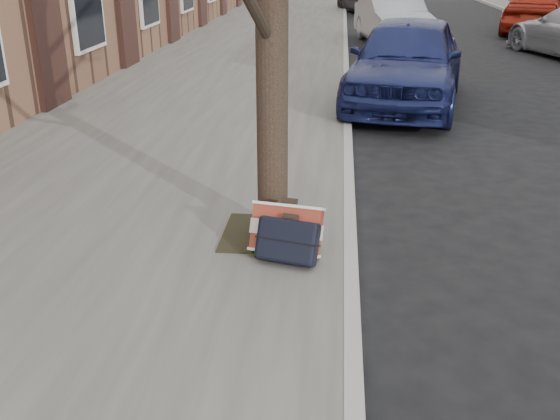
# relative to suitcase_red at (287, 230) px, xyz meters

# --- Properties ---
(ground) EXTENTS (120.00, 120.00, 0.00)m
(ground) POSITION_rel_suitcase_red_xyz_m (1.81, -0.82, -0.35)
(ground) COLOR black
(ground) RESTS_ON ground
(near_sidewalk) EXTENTS (5.00, 70.00, 0.12)m
(near_sidewalk) POSITION_rel_suitcase_red_xyz_m (-1.89, 14.18, -0.29)
(near_sidewalk) COLOR slate
(near_sidewalk) RESTS_ON ground
(dirt_patch) EXTENTS (0.85, 0.85, 0.02)m
(dirt_patch) POSITION_rel_suitcase_red_xyz_m (-0.19, 0.38, -0.22)
(dirt_patch) COLOR black
(dirt_patch) RESTS_ON near_sidewalk
(suitcase_red) EXTENTS (0.64, 0.42, 0.46)m
(suitcase_red) POSITION_rel_suitcase_red_xyz_m (0.00, 0.00, 0.00)
(suitcase_red) COLOR maroon
(suitcase_red) RESTS_ON near_sidewalk
(suitcase_navy) EXTENTS (0.58, 0.42, 0.41)m
(suitcase_navy) POSITION_rel_suitcase_red_xyz_m (0.02, -0.16, -0.03)
(suitcase_navy) COLOR black
(suitcase_navy) RESTS_ON near_sidewalk
(car_near_front) EXTENTS (2.64, 4.76, 1.53)m
(car_near_front) POSITION_rel_suitcase_red_xyz_m (1.57, 6.32, 0.42)
(car_near_front) COLOR #161D4C
(car_near_front) RESTS_ON ground
(car_near_mid) EXTENTS (2.18, 4.44, 1.40)m
(car_near_mid) POSITION_rel_suitcase_red_xyz_m (1.88, 13.94, 0.35)
(car_near_mid) COLOR #A4A6AB
(car_near_mid) RESTS_ON ground
(car_far_back) EXTENTS (3.23, 4.96, 1.57)m
(car_far_back) POSITION_rel_suitcase_red_xyz_m (6.69, 17.08, 0.44)
(car_far_back) COLOR #9C2011
(car_far_back) RESTS_ON ground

